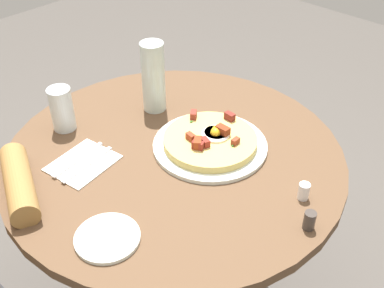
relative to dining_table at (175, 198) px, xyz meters
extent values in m
cylinder|color=brown|center=(0.00, 0.00, 0.16)|extent=(0.95, 0.95, 0.03)
cylinder|color=#333338|center=(0.00, 0.00, -0.21)|extent=(0.11, 0.11, 0.71)
cylinder|color=olive|center=(0.17, 0.38, 0.21)|extent=(0.27, 0.17, 0.07)
cylinder|color=silver|center=(-0.06, -0.09, 0.18)|extent=(0.32, 0.32, 0.01)
cylinder|color=tan|center=(-0.06, -0.09, 0.20)|extent=(0.26, 0.26, 0.02)
cylinder|color=white|center=(-0.06, -0.11, 0.21)|extent=(0.07, 0.07, 0.01)
sphere|color=yellow|center=(-0.06, -0.11, 0.22)|extent=(0.03, 0.03, 0.03)
cylinder|color=white|center=(-0.06, -0.11, 0.21)|extent=(0.08, 0.08, 0.01)
sphere|color=yellow|center=(-0.06, -0.11, 0.22)|extent=(0.03, 0.03, 0.03)
cube|color=maroon|center=(-0.02, -0.04, 0.22)|extent=(0.03, 0.02, 0.02)
cube|color=maroon|center=(0.04, -0.13, 0.22)|extent=(0.03, 0.03, 0.02)
cube|color=maroon|center=(-0.06, -0.03, 0.22)|extent=(0.04, 0.04, 0.03)
cube|color=maroon|center=(-0.07, -0.12, 0.22)|extent=(0.04, 0.02, 0.03)
cube|color=maroon|center=(-0.07, -0.05, 0.22)|extent=(0.03, 0.03, 0.02)
cube|color=maroon|center=(-0.04, -0.19, 0.22)|extent=(0.03, 0.02, 0.02)
cube|color=brown|center=(-0.13, -0.11, 0.22)|extent=(0.01, 0.02, 0.02)
cube|color=maroon|center=(-0.07, -0.03, 0.22)|extent=(0.04, 0.03, 0.02)
cube|color=#387F2D|center=(-0.06, -0.07, 0.21)|extent=(0.01, 0.01, 0.00)
cube|color=#387F2D|center=(0.03, -0.11, 0.21)|extent=(0.01, 0.01, 0.00)
cube|color=#387F2D|center=(-0.11, -0.12, 0.21)|extent=(0.01, 0.01, 0.00)
cube|color=#387F2D|center=(-0.13, -0.10, 0.21)|extent=(0.00, 0.01, 0.00)
cylinder|color=silver|center=(-0.12, 0.33, 0.18)|extent=(0.15, 0.15, 0.01)
cube|color=white|center=(0.14, 0.20, 0.18)|extent=(0.16, 0.19, 0.00)
cube|color=silver|center=(0.16, 0.21, 0.18)|extent=(0.04, 0.18, 0.00)
cube|color=silver|center=(0.13, 0.20, 0.18)|extent=(0.04, 0.18, 0.00)
cylinder|color=silver|center=(0.32, 0.14, 0.24)|extent=(0.07, 0.07, 0.13)
cylinder|color=silver|center=(0.20, -0.12, 0.29)|extent=(0.07, 0.07, 0.22)
cylinder|color=white|center=(-0.36, -0.09, 0.20)|extent=(0.03, 0.03, 0.05)
cylinder|color=#3F3833|center=(-0.43, -0.01, 0.20)|extent=(0.03, 0.03, 0.05)
camera|label=1|loc=(-0.76, 0.73, 1.00)|focal=44.59mm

